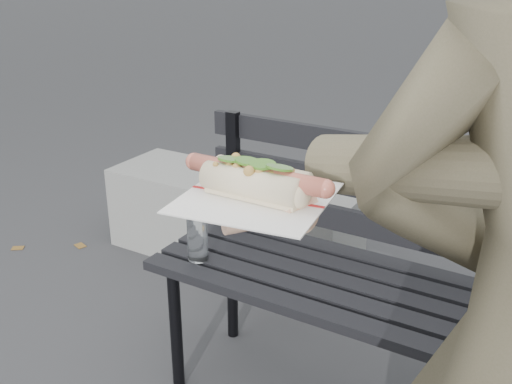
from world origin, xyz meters
TOP-DOWN VIEW (x-y plane):
  - park_bench at (0.06, 0.91)m, footprint 1.50×0.44m
  - concrete_block at (-0.94, 1.54)m, footprint 1.20×0.40m
  - held_hotdog at (0.29, 0.10)m, footprint 0.63×0.32m

SIDE VIEW (x-z plane):
  - concrete_block at x=-0.94m, z-range 0.00..0.40m
  - park_bench at x=0.06m, z-range 0.08..0.96m
  - held_hotdog at x=0.29m, z-range 1.02..1.21m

